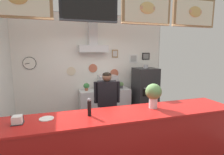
{
  "coord_description": "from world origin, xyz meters",
  "views": [
    {
      "loc": [
        -0.93,
        -2.89,
        2.02
      ],
      "look_at": [
        0.12,
        0.6,
        1.47
      ],
      "focal_mm": 27.39,
      "sensor_mm": 36.0,
      "label": 1
    }
  ],
  "objects_px": {
    "pizza_oven": "(145,94)",
    "potted_basil": "(121,85)",
    "pepper_grinder": "(89,107)",
    "potted_oregano": "(86,86)",
    "napkin_holder": "(17,120)",
    "condiment_plate": "(46,119)",
    "shop_worker": "(107,104)",
    "espresso_machine": "(108,83)",
    "basil_vase": "(153,94)"
  },
  "relations": [
    {
      "from": "potted_oregano",
      "to": "basil_vase",
      "type": "height_order",
      "value": "basil_vase"
    },
    {
      "from": "potted_basil",
      "to": "potted_oregano",
      "type": "bearing_deg",
      "value": 179.58
    },
    {
      "from": "potted_basil",
      "to": "condiment_plate",
      "type": "relative_size",
      "value": 0.95
    },
    {
      "from": "potted_basil",
      "to": "basil_vase",
      "type": "distance_m",
      "value": 2.28
    },
    {
      "from": "pizza_oven",
      "to": "potted_basil",
      "type": "relative_size",
      "value": 8.59
    },
    {
      "from": "napkin_holder",
      "to": "basil_vase",
      "type": "bearing_deg",
      "value": 1.64
    },
    {
      "from": "potted_oregano",
      "to": "basil_vase",
      "type": "xyz_separation_m",
      "value": [
        0.8,
        -2.26,
        0.27
      ]
    },
    {
      "from": "pepper_grinder",
      "to": "shop_worker",
      "type": "bearing_deg",
      "value": 63.63
    },
    {
      "from": "espresso_machine",
      "to": "pepper_grinder",
      "type": "bearing_deg",
      "value": -111.81
    },
    {
      "from": "pizza_oven",
      "to": "potted_basil",
      "type": "distance_m",
      "value": 0.76
    },
    {
      "from": "shop_worker",
      "to": "potted_oregano",
      "type": "height_order",
      "value": "shop_worker"
    },
    {
      "from": "pepper_grinder",
      "to": "napkin_holder",
      "type": "bearing_deg",
      "value": -179.14
    },
    {
      "from": "espresso_machine",
      "to": "napkin_holder",
      "type": "distance_m",
      "value": 2.94
    },
    {
      "from": "shop_worker",
      "to": "potted_basil",
      "type": "distance_m",
      "value": 1.35
    },
    {
      "from": "potted_oregano",
      "to": "condiment_plate",
      "type": "height_order",
      "value": "potted_oregano"
    },
    {
      "from": "potted_oregano",
      "to": "pizza_oven",
      "type": "bearing_deg",
      "value": -8.22
    },
    {
      "from": "pizza_oven",
      "to": "napkin_holder",
      "type": "distance_m",
      "value": 3.63
    },
    {
      "from": "condiment_plate",
      "to": "pepper_grinder",
      "type": "distance_m",
      "value": 0.62
    },
    {
      "from": "basil_vase",
      "to": "condiment_plate",
      "type": "bearing_deg",
      "value": 179.99
    },
    {
      "from": "pizza_oven",
      "to": "basil_vase",
      "type": "distance_m",
      "value": 2.28
    },
    {
      "from": "potted_basil",
      "to": "condiment_plate",
      "type": "xyz_separation_m",
      "value": [
        -1.93,
        -2.25,
        0.05
      ]
    },
    {
      "from": "napkin_holder",
      "to": "condiment_plate",
      "type": "xyz_separation_m",
      "value": [
        0.35,
        0.06,
        -0.04
      ]
    },
    {
      "from": "espresso_machine",
      "to": "pepper_grinder",
      "type": "distance_m",
      "value": 2.44
    },
    {
      "from": "espresso_machine",
      "to": "basil_vase",
      "type": "distance_m",
      "value": 2.23
    },
    {
      "from": "pizza_oven",
      "to": "pepper_grinder",
      "type": "relative_size",
      "value": 6.13
    },
    {
      "from": "shop_worker",
      "to": "pepper_grinder",
      "type": "distance_m",
      "value": 1.37
    },
    {
      "from": "potted_oregano",
      "to": "basil_vase",
      "type": "distance_m",
      "value": 2.41
    },
    {
      "from": "shop_worker",
      "to": "condiment_plate",
      "type": "relative_size",
      "value": 7.84
    },
    {
      "from": "espresso_machine",
      "to": "potted_oregano",
      "type": "height_order",
      "value": "espresso_machine"
    },
    {
      "from": "shop_worker",
      "to": "condiment_plate",
      "type": "bearing_deg",
      "value": 54.12
    },
    {
      "from": "basil_vase",
      "to": "pepper_grinder",
      "type": "distance_m",
      "value": 1.1
    },
    {
      "from": "potted_oregano",
      "to": "condiment_plate",
      "type": "bearing_deg",
      "value": -111.61
    },
    {
      "from": "pizza_oven",
      "to": "pepper_grinder",
      "type": "bearing_deg",
      "value": -134.18
    },
    {
      "from": "potted_basil",
      "to": "napkin_holder",
      "type": "distance_m",
      "value": 3.25
    },
    {
      "from": "shop_worker",
      "to": "pepper_grinder",
      "type": "relative_size",
      "value": 5.87
    },
    {
      "from": "potted_basil",
      "to": "napkin_holder",
      "type": "height_order",
      "value": "napkin_holder"
    },
    {
      "from": "potted_basil",
      "to": "condiment_plate",
      "type": "height_order",
      "value": "potted_basil"
    },
    {
      "from": "pizza_oven",
      "to": "espresso_machine",
      "type": "height_order",
      "value": "pizza_oven"
    },
    {
      "from": "shop_worker",
      "to": "basil_vase",
      "type": "distance_m",
      "value": 1.33
    },
    {
      "from": "potted_oregano",
      "to": "napkin_holder",
      "type": "relative_size",
      "value": 1.41
    },
    {
      "from": "napkin_holder",
      "to": "potted_basil",
      "type": "bearing_deg",
      "value": 45.31
    },
    {
      "from": "basil_vase",
      "to": "pepper_grinder",
      "type": "height_order",
      "value": "basil_vase"
    },
    {
      "from": "basil_vase",
      "to": "potted_basil",
      "type": "bearing_deg",
      "value": 83.91
    },
    {
      "from": "condiment_plate",
      "to": "pepper_grinder",
      "type": "bearing_deg",
      "value": -4.21
    },
    {
      "from": "espresso_machine",
      "to": "condiment_plate",
      "type": "xyz_separation_m",
      "value": [
        -1.51,
        -2.22,
        -0.04
      ]
    },
    {
      "from": "basil_vase",
      "to": "condiment_plate",
      "type": "height_order",
      "value": "basil_vase"
    },
    {
      "from": "pizza_oven",
      "to": "basil_vase",
      "type": "height_order",
      "value": "pizza_oven"
    },
    {
      "from": "espresso_machine",
      "to": "potted_basil",
      "type": "height_order",
      "value": "espresso_machine"
    },
    {
      "from": "potted_oregano",
      "to": "condiment_plate",
      "type": "xyz_separation_m",
      "value": [
        -0.9,
        -2.26,
        0.03
      ]
    },
    {
      "from": "espresso_machine",
      "to": "basil_vase",
      "type": "xyz_separation_m",
      "value": [
        0.18,
        -2.22,
        0.19
      ]
    }
  ]
}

